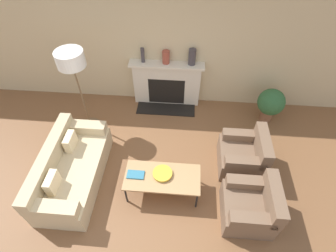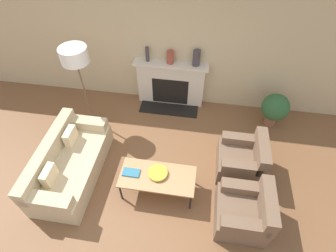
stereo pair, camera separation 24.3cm
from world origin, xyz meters
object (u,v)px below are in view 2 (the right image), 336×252
Objects in this scene: book at (131,172)px; armchair_far at (242,160)px; fireplace at (171,84)px; mantel_vase_left at (147,54)px; couch at (69,164)px; floor_lamp at (76,61)px; mantel_vase_center_right at (196,58)px; coffee_table at (157,177)px; mantel_vase_center_left at (170,57)px; bowl at (158,173)px; potted_plant at (275,108)px; armchair_near at (245,212)px.

armchair_far is at bearing 19.94° from book.
mantel_vase_left is (-0.49, 0.02, 0.69)m from fireplace.
couch is 1.03× the size of floor_lamp.
couch is at bearing -131.59° from mantel_vase_center_right.
mantel_vase_center_left is (-0.14, 2.33, 0.77)m from coffee_table.
fireplace is 1.99× the size of armchair_far.
floor_lamp reaches higher than fireplace.
bowl is 1.19× the size of mantel_vase_center_left.
potted_plant is at bearing -10.21° from mantel_vase_center_left.
mantel_vase_center_left is (1.45, 2.22, 0.89)m from couch.
potted_plant is (2.19, -0.38, -0.05)m from fireplace.
mantel_vase_center_right is (0.51, 0.02, 0.70)m from fireplace.
bowl is 2.80m from potted_plant.
fireplace is 0.84m from mantel_vase_left.
bowl is at bearing 91.44° from coffee_table.
mantel_vase_left is at bearing 178.21° from fireplace.
mantel_vase_center_right reaches higher than fireplace.
armchair_near is at bearing -13.08° from coffee_table.
armchair_near is 1.44m from coffee_table.
mantel_vase_left is 0.47m from mantel_vase_center_left.
couch is 1.80m from floor_lamp.
floor_lamp is (-0.09, 1.32, 1.22)m from couch.
fireplace reaches higher than book.
armchair_far is at bearing -47.38° from fireplace.
fireplace is 4.72× the size of mantel_vase_center_right.
bowl reaches higher than coffee_table.
bowl is at bearing -137.61° from potted_plant.
armchair_far is at bearing 24.94° from coffee_table.
bowl is (-1.40, 0.37, 0.17)m from armchair_near.
bowl is at bearing -86.83° from fireplace.
armchair_near is at bearing -59.83° from mantel_vase_center_left.
armchair_far is 2.16m from mantel_vase_center_right.
mantel_vase_center_left is at bearing -149.83° from armchair_near.
book is at bearing -85.58° from mantel_vase_left.
armchair_near is at bearing -29.59° from floor_lamp.
fireplace is 0.85× the size of couch.
mantel_vase_center_right is at bearing 71.01° from book.
couch is at bearing 175.05° from book.
potted_plant is at bearing 42.39° from bowl.
armchair_far is at bearing 180.00° from armchair_near.
fireplace reaches higher than coffee_table.
mantel_vase_center_right is at bearing 80.47° from bowl.
floor_lamp is at bearing -172.32° from potted_plant.
armchair_near and armchair_far have the same top height.
mantel_vase_left reaches higher than mantel_vase_center_left.
mantel_vase_center_right reaches higher than potted_plant.
mantel_vase_center_left reaches higher than bowl.
fireplace reaches higher than bowl.
coffee_table is at bearing -40.28° from floor_lamp.
armchair_far is (0.00, 0.98, 0.00)m from armchair_near.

